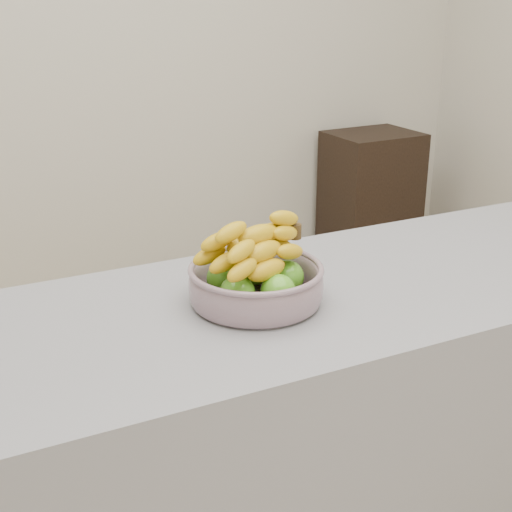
# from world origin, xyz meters

# --- Properties ---
(counter) EXTENTS (2.00, 0.60, 0.90)m
(counter) POSITION_xyz_m (0.00, 0.00, 0.45)
(counter) COLOR gray
(counter) RESTS_ON ground
(cabinet) EXTENTS (0.45, 0.37, 0.79)m
(cabinet) POSITION_xyz_m (1.41, 1.78, 0.40)
(cabinet) COLOR black
(cabinet) RESTS_ON ground
(fruit_bowl) EXTENTS (0.27, 0.27, 0.16)m
(fruit_bowl) POSITION_xyz_m (-0.14, 0.00, 0.95)
(fruit_bowl) COLOR #A0B0C0
(fruit_bowl) RESTS_ON counter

